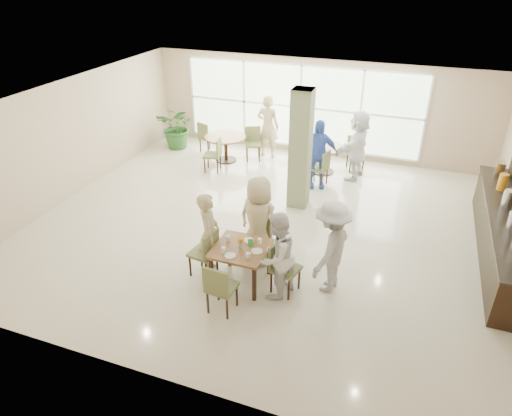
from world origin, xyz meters
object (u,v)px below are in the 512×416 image
(teen_left, at_px, (209,234))
(teen_right, at_px, (277,256))
(round_table_right, at_px, (324,153))
(adult_a, at_px, (317,154))
(buffet_counter, at_px, (502,231))
(adult_b, at_px, (357,145))
(main_table, at_px, (241,252))
(potted_plant, at_px, (178,127))
(adult_standing, at_px, (268,126))
(teen_standing, at_px, (331,247))
(round_table_left, at_px, (226,141))
(teen_far, at_px, (259,220))

(teen_left, relative_size, teen_right, 1.01)
(round_table_right, xyz_separation_m, adult_a, (0.01, -0.96, 0.33))
(teen_left, bearing_deg, buffet_counter, -87.23)
(teen_left, xyz_separation_m, adult_b, (1.86, 5.16, 0.11))
(main_table, bearing_deg, teen_left, 169.96)
(teen_right, distance_m, adult_a, 4.49)
(potted_plant, distance_m, adult_standing, 2.85)
(potted_plant, height_order, adult_a, adult_a)
(round_table_right, relative_size, teen_standing, 0.60)
(main_table, distance_m, teen_right, 0.72)
(buffet_counter, bearing_deg, round_table_right, 146.30)
(adult_a, bearing_deg, adult_b, 26.37)
(teen_left, bearing_deg, adult_a, -35.91)
(round_table_left, relative_size, teen_right, 0.74)
(buffet_counter, relative_size, teen_far, 2.65)
(round_table_right, height_order, potted_plant, potted_plant)
(adult_b, bearing_deg, main_table, -2.22)
(round_table_left, distance_m, teen_standing, 6.28)
(adult_standing, bearing_deg, teen_far, 110.72)
(round_table_left, bearing_deg, buffet_counter, -20.35)
(adult_a, bearing_deg, round_table_right, 70.52)
(adult_standing, bearing_deg, teen_standing, 122.59)
(round_table_left, bearing_deg, adult_b, 1.85)
(main_table, bearing_deg, buffet_counter, 29.83)
(buffet_counter, height_order, adult_b, buffet_counter)
(round_table_left, distance_m, teen_far, 5.09)
(buffet_counter, height_order, adult_standing, buffet_counter)
(round_table_left, bearing_deg, adult_a, -15.43)
(round_table_left, relative_size, adult_standing, 0.65)
(teen_left, xyz_separation_m, teen_right, (1.36, -0.23, -0.01))
(potted_plant, xyz_separation_m, adult_b, (5.51, -0.33, 0.26))
(adult_a, relative_size, adult_b, 0.97)
(teen_left, height_order, adult_b, adult_b)
(buffet_counter, xyz_separation_m, teen_right, (-3.77, -2.67, 0.26))
(main_table, xyz_separation_m, potted_plant, (-4.32, 5.62, 0.01))
(adult_standing, bearing_deg, potted_plant, 9.12)
(potted_plant, relative_size, teen_left, 0.81)
(potted_plant, bearing_deg, teen_standing, -41.86)
(main_table, bearing_deg, teen_standing, 14.05)
(main_table, bearing_deg, teen_right, -8.84)
(potted_plant, relative_size, adult_b, 0.72)
(round_table_right, height_order, teen_standing, teen_standing)
(teen_left, relative_size, teen_standing, 0.95)
(main_table, distance_m, adult_a, 4.39)
(adult_standing, bearing_deg, round_table_left, 38.43)
(round_table_right, bearing_deg, teen_far, -93.34)
(round_table_left, height_order, adult_a, adult_a)
(teen_right, xyz_separation_m, adult_standing, (-2.19, 5.99, 0.11))
(teen_right, height_order, adult_a, adult_a)
(main_table, xyz_separation_m, teen_right, (0.70, -0.11, 0.16))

